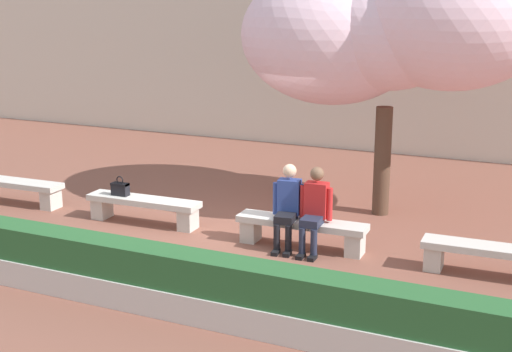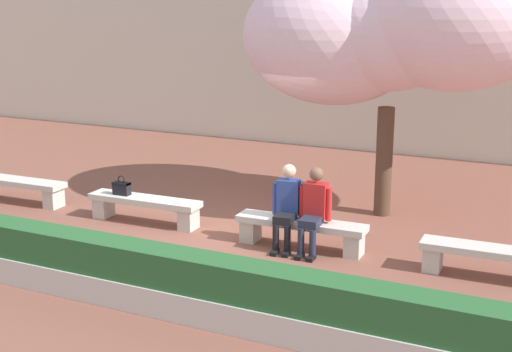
# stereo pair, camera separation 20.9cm
# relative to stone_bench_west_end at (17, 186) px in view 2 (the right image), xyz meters

# --- Properties ---
(ground_plane) EXTENTS (100.00, 100.00, 0.00)m
(ground_plane) POSITION_rel_stone_bench_west_end_xyz_m (4.30, 0.00, -0.31)
(ground_plane) COLOR brown
(stone_bench_west_end) EXTENTS (2.04, 0.49, 0.45)m
(stone_bench_west_end) POSITION_rel_stone_bench_west_end_xyz_m (0.00, 0.00, 0.00)
(stone_bench_west_end) COLOR beige
(stone_bench_west_end) RESTS_ON ground
(stone_bench_near_west) EXTENTS (2.04, 0.49, 0.45)m
(stone_bench_near_west) POSITION_rel_stone_bench_west_end_xyz_m (2.86, 0.00, 0.00)
(stone_bench_near_west) COLOR beige
(stone_bench_near_west) RESTS_ON ground
(stone_bench_center) EXTENTS (2.04, 0.49, 0.45)m
(stone_bench_center) POSITION_rel_stone_bench_west_end_xyz_m (5.73, 0.00, 0.00)
(stone_bench_center) COLOR beige
(stone_bench_center) RESTS_ON ground
(stone_bench_near_east) EXTENTS (2.04, 0.49, 0.45)m
(stone_bench_near_east) POSITION_rel_stone_bench_west_end_xyz_m (8.59, 0.00, 0.00)
(stone_bench_near_east) COLOR beige
(stone_bench_near_east) RESTS_ON ground
(person_seated_left) EXTENTS (0.51, 0.72, 1.29)m
(person_seated_left) POSITION_rel_stone_bench_west_end_xyz_m (5.52, -0.05, 0.39)
(person_seated_left) COLOR black
(person_seated_left) RESTS_ON ground
(person_seated_right) EXTENTS (0.51, 0.70, 1.29)m
(person_seated_right) POSITION_rel_stone_bench_west_end_xyz_m (5.95, -0.05, 0.39)
(person_seated_right) COLOR black
(person_seated_right) RESTS_ON ground
(handbag) EXTENTS (0.30, 0.15, 0.34)m
(handbag) POSITION_rel_stone_bench_west_end_xyz_m (2.42, -0.03, 0.27)
(handbag) COLOR black
(handbag) RESTS_ON stone_bench_near_west
(cherry_tree_main) EXTENTS (5.25, 3.29, 4.63)m
(cherry_tree_main) POSITION_rel_stone_bench_west_end_xyz_m (6.34, 2.35, 2.93)
(cherry_tree_main) COLOR #513828
(cherry_tree_main) RESTS_ON ground
(planter_hedge_foreground) EXTENTS (14.75, 0.50, 0.80)m
(planter_hedge_foreground) POSITION_rel_stone_bench_west_end_xyz_m (4.30, -2.80, 0.08)
(planter_hedge_foreground) COLOR beige
(planter_hedge_foreground) RESTS_ON ground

